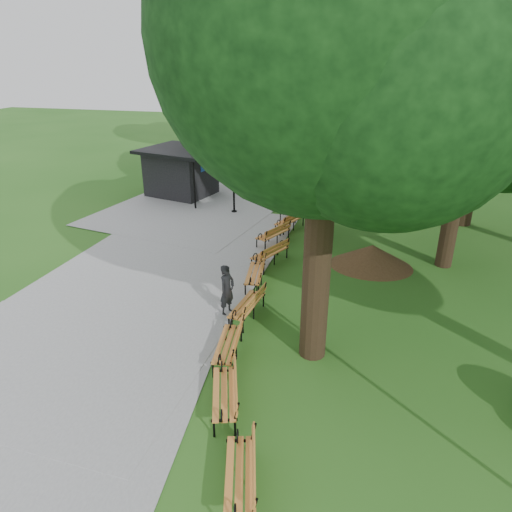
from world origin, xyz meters
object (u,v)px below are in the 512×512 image
(bench_7, at_px, (290,220))
(bench_8, at_px, (288,208))
(bench_1, at_px, (224,393))
(bench_3, at_px, (247,305))
(bench_0, at_px, (239,475))
(lawn_tree_0, at_px, (330,37))
(dirt_mound, at_px, (372,256))
(lawn_tree_4, at_px, (500,23))
(lawn_tree_1, at_px, (475,86))
(lawn_tree_2, at_px, (328,15))
(lamp_post, at_px, (233,171))
(person, at_px, (227,290))
(bench_4, at_px, (255,273))
(bench_6, at_px, (273,234))
(bench_2, at_px, (228,344))
(kiosk, at_px, (181,172))
(bench_5, at_px, (270,253))

(bench_7, bearing_deg, bench_8, -144.79)
(bench_1, distance_m, bench_3, 3.97)
(bench_0, xyz_separation_m, bench_8, (-2.15, 15.67, 0.00))
(lawn_tree_0, bearing_deg, dirt_mound, 77.60)
(lawn_tree_4, bearing_deg, lawn_tree_1, -104.70)
(bench_3, height_order, lawn_tree_2, lawn_tree_2)
(lamp_post, bearing_deg, person, -74.04)
(bench_4, xyz_separation_m, bench_7, (0.12, 5.73, 0.00))
(dirt_mound, distance_m, bench_6, 4.27)
(lawn_tree_1, bearing_deg, bench_2, -128.65)
(kiosk, relative_size, bench_5, 2.23)
(dirt_mound, xyz_separation_m, bench_6, (-4.08, 1.26, 0.01))
(person, bearing_deg, bench_7, 15.97)
(bench_0, distance_m, bench_5, 10.14)
(dirt_mound, distance_m, bench_0, 10.90)
(lawn_tree_4, bearing_deg, bench_7, -160.16)
(person, bearing_deg, bench_2, -142.62)
(bench_3, bearing_deg, lawn_tree_1, 139.10)
(bench_5, bearing_deg, lawn_tree_0, 48.57)
(person, xyz_separation_m, bench_5, (0.41, 3.97, -0.37))
(kiosk, bearing_deg, bench_4, -41.29)
(bench_0, xyz_separation_m, lawn_tree_0, (0.66, 4.62, 7.25))
(lawn_tree_0, bearing_deg, lamp_post, 116.95)
(bench_5, height_order, lawn_tree_0, lawn_tree_0)
(kiosk, relative_size, lamp_post, 1.45)
(kiosk, height_order, bench_3, kiosk)
(bench_1, relative_size, bench_7, 1.00)
(lawn_tree_0, bearing_deg, bench_4, 125.74)
(kiosk, distance_m, bench_4, 11.96)
(kiosk, relative_size, lawn_tree_2, 0.35)
(bench_3, distance_m, bench_5, 4.05)
(person, bearing_deg, bench_1, -143.86)
(lamp_post, bearing_deg, bench_5, -60.56)
(bench_4, xyz_separation_m, lawn_tree_0, (2.51, -3.48, 7.25))
(bench_1, xyz_separation_m, bench_7, (-0.78, 11.82, 0.00))
(lawn_tree_2, bearing_deg, bench_4, -104.71)
(bench_8, distance_m, lawn_tree_1, 9.97)
(lawn_tree_0, bearing_deg, kiosk, 125.22)
(bench_4, relative_size, bench_7, 1.00)
(bench_4, xyz_separation_m, lawn_tree_4, (7.85, 8.52, 8.05))
(bench_1, bearing_deg, lawn_tree_1, 130.94)
(bench_7, height_order, lawn_tree_2, lawn_tree_2)
(bench_6, relative_size, bench_8, 1.00)
(bench_3, relative_size, lawn_tree_4, 0.16)
(bench_3, distance_m, lawn_tree_1, 10.22)
(lawn_tree_2, relative_size, lawn_tree_4, 1.00)
(bench_1, xyz_separation_m, bench_6, (-1.13, 9.97, 0.00))
(bench_7, bearing_deg, lawn_tree_0, 36.91)
(bench_8, relative_size, lawn_tree_2, 0.16)
(bench_2, relative_size, bench_4, 1.00)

